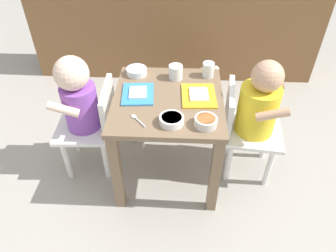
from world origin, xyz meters
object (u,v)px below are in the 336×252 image
(cereal_bowl_left_side, at_px, (137,71))
(food_tray_left, at_px, (138,94))
(dog, at_px, (196,85))
(spoon_by_left_tray, at_px, (137,119))
(food_tray_right, at_px, (199,95))
(cereal_bowl_right_side, at_px, (172,120))
(veggie_bowl_near, at_px, (206,121))
(seated_child_left, at_px, (82,103))
(water_cup_left, at_px, (176,73))
(water_cup_right, at_px, (208,71))
(dining_table, at_px, (168,114))
(seated_child_right, at_px, (256,108))

(cereal_bowl_left_side, bearing_deg, food_tray_left, -81.26)
(dog, distance_m, food_tray_left, 0.67)
(cereal_bowl_left_side, xyz_separation_m, spoon_by_left_tray, (0.04, -0.36, -0.02))
(food_tray_right, xyz_separation_m, cereal_bowl_right_side, (-0.11, -0.19, 0.01))
(cereal_bowl_right_side, relative_size, veggie_bowl_near, 1.09)
(seated_child_left, distance_m, cereal_bowl_left_side, 0.31)
(cereal_bowl_right_side, distance_m, cereal_bowl_left_side, 0.42)
(cereal_bowl_left_side, bearing_deg, dog, 47.73)
(water_cup_left, height_order, spoon_by_left_tray, water_cup_left)
(dog, relative_size, food_tray_left, 2.12)
(veggie_bowl_near, bearing_deg, cereal_bowl_right_side, 176.88)
(water_cup_right, height_order, cereal_bowl_right_side, water_cup_right)
(food_tray_left, distance_m, water_cup_right, 0.37)
(dog, bearing_deg, dining_table, -105.75)
(dining_table, xyz_separation_m, veggie_bowl_near, (0.16, -0.18, 0.12))
(water_cup_right, bearing_deg, seated_child_right, -35.55)
(seated_child_right, bearing_deg, food_tray_right, -176.42)
(seated_child_right, distance_m, spoon_by_left_tray, 0.57)
(dining_table, distance_m, water_cup_right, 0.30)
(food_tray_left, xyz_separation_m, cereal_bowl_left_side, (-0.03, 0.18, 0.01))
(seated_child_right, xyz_separation_m, spoon_by_left_tray, (-0.53, -0.20, 0.07))
(seated_child_right, height_order, cereal_bowl_left_side, seated_child_right)
(seated_child_right, height_order, food_tray_left, seated_child_right)
(seated_child_right, distance_m, water_cup_left, 0.42)
(dog, height_order, veggie_bowl_near, veggie_bowl_near)
(water_cup_right, xyz_separation_m, spoon_by_left_tray, (-0.31, -0.36, -0.03))
(dining_table, xyz_separation_m, cereal_bowl_left_side, (-0.16, 0.20, 0.11))
(food_tray_left, bearing_deg, water_cup_left, 41.85)
(food_tray_left, bearing_deg, water_cup_right, 28.49)
(seated_child_left, bearing_deg, water_cup_right, 15.63)
(spoon_by_left_tray, bearing_deg, veggie_bowl_near, -4.35)
(water_cup_left, relative_size, cereal_bowl_left_side, 0.67)
(dining_table, relative_size, food_tray_right, 2.70)
(dog, distance_m, food_tray_right, 0.60)
(seated_child_right, distance_m, food_tray_right, 0.28)
(water_cup_left, xyz_separation_m, veggie_bowl_near, (0.13, -0.35, -0.01))
(seated_child_left, xyz_separation_m, veggie_bowl_near, (0.57, -0.21, 0.08))
(water_cup_right, distance_m, cereal_bowl_left_side, 0.35)
(cereal_bowl_left_side, distance_m, veggie_bowl_near, 0.50)
(dog, bearing_deg, spoon_by_left_tray, -111.19)
(dog, distance_m, water_cup_left, 0.51)
(food_tray_left, bearing_deg, seated_child_right, 1.78)
(veggie_bowl_near, bearing_deg, dining_table, 131.20)
(seated_child_right, height_order, dog, seated_child_right)
(water_cup_left, bearing_deg, cereal_bowl_right_side, -91.06)
(food_tray_right, bearing_deg, seated_child_right, 3.58)
(dining_table, xyz_separation_m, cereal_bowl_right_side, (0.02, -0.18, 0.11))
(dog, bearing_deg, water_cup_left, -108.27)
(seated_child_right, distance_m, dog, 0.61)
(dog, relative_size, cereal_bowl_right_side, 3.87)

